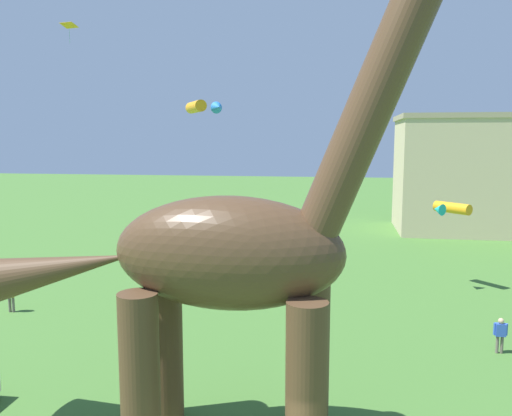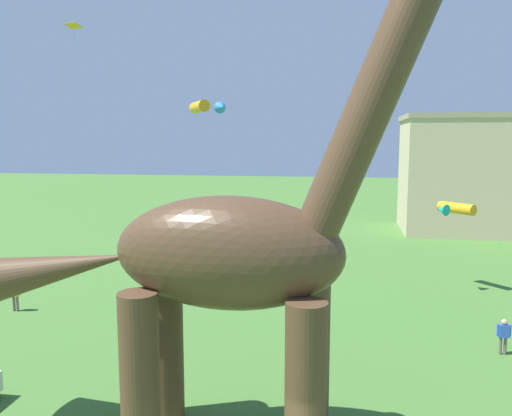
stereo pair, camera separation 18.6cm
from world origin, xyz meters
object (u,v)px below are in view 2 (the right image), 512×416
at_px(person_near_flyer, 504,333).
at_px(kite_high_right, 74,26).
at_px(dinosaur_sculpture, 226,253).
at_px(person_vendor_side, 15,292).
at_px(kite_high_left, 453,209).
at_px(kite_near_high, 204,107).

xyz_separation_m(person_near_flyer, kite_high_right, (-24.77, 9.51, 15.76)).
distance_m(dinosaur_sculpture, person_near_flyer, 14.38).
bearing_deg(kite_high_right, person_vendor_side, -88.62).
distance_m(kite_high_left, kite_high_right, 27.07).
xyz_separation_m(person_vendor_side, kite_high_left, (24.24, 8.63, 4.03)).
height_order(person_near_flyer, kite_high_left, kite_high_left).
bearing_deg(person_vendor_side, dinosaur_sculpture, -3.78).
bearing_deg(person_near_flyer, kite_near_high, -103.84).
xyz_separation_m(person_near_flyer, kite_high_left, (-0.33, 10.20, 4.13)).
distance_m(person_vendor_side, kite_high_right, 17.56).
xyz_separation_m(kite_high_left, kite_high_right, (-24.43, -0.69, 11.63)).
height_order(person_near_flyer, kite_near_high, kite_near_high).
bearing_deg(kite_near_high, person_near_flyer, -29.44).
bearing_deg(kite_high_right, kite_high_left, 1.61).
bearing_deg(dinosaur_sculpture, kite_high_left, 29.56).
relative_size(person_near_flyer, kite_high_right, 1.25).
bearing_deg(kite_high_right, person_near_flyer, -21.01).
relative_size(person_near_flyer, kite_near_high, 0.59).
bearing_deg(dinosaur_sculpture, person_near_flyer, 7.36).
xyz_separation_m(kite_near_high, kite_high_right, (-8.95, 0.58, 5.36)).
xyz_separation_m(person_near_flyer, person_vendor_side, (-24.57, 1.57, 0.10)).
height_order(person_vendor_side, kite_high_left, kite_high_left).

